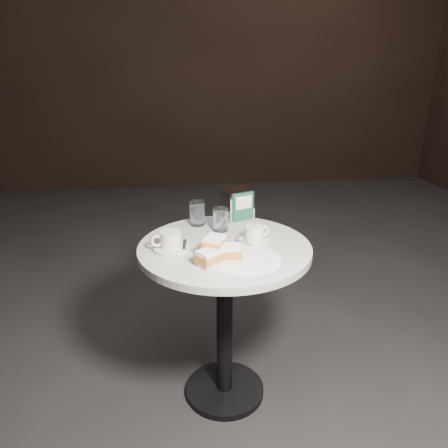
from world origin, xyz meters
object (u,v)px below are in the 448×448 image
(cafe_table, at_px, (225,289))
(water_glass_left, at_px, (197,214))
(coffee_cup_right, at_px, (255,235))
(water_glass_right, at_px, (220,220))
(coffee_cup_left, at_px, (170,242))
(beignet_plate, at_px, (218,253))
(napkin_dispenser, at_px, (237,205))

(cafe_table, xyz_separation_m, water_glass_left, (-0.09, 0.25, 0.25))
(coffee_cup_right, height_order, water_glass_right, water_glass_right)
(coffee_cup_left, distance_m, coffee_cup_right, 0.34)
(cafe_table, relative_size, coffee_cup_right, 4.40)
(cafe_table, bearing_deg, coffee_cup_right, 8.82)
(beignet_plate, height_order, napkin_dispenser, napkin_dispenser)
(water_glass_left, bearing_deg, coffee_cup_right, -46.43)
(coffee_cup_right, bearing_deg, coffee_cup_left, 162.72)
(coffee_cup_left, xyz_separation_m, water_glass_right, (0.22, 0.17, 0.02))
(water_glass_left, bearing_deg, cafe_table, -69.94)
(coffee_cup_right, height_order, napkin_dispenser, napkin_dispenser)
(cafe_table, bearing_deg, water_glass_right, 88.75)
(cafe_table, height_order, water_glass_right, water_glass_right)
(coffee_cup_right, bearing_deg, water_glass_left, 111.74)
(cafe_table, relative_size, water_glass_right, 7.19)
(beignet_plate, height_order, coffee_cup_right, beignet_plate)
(beignet_plate, distance_m, coffee_cup_left, 0.21)
(coffee_cup_left, xyz_separation_m, napkin_dispenser, (0.31, 0.29, 0.04))
(water_glass_left, height_order, napkin_dispenser, napkin_dispenser)
(coffee_cup_right, xyz_separation_m, water_glass_left, (-0.22, 0.23, 0.02))
(napkin_dispenser, bearing_deg, beignet_plate, -129.96)
(napkin_dispenser, bearing_deg, coffee_cup_left, -158.47)
(cafe_table, relative_size, napkin_dispenser, 4.73)
(coffee_cup_right, distance_m, water_glass_left, 0.32)
(beignet_plate, bearing_deg, cafe_table, 71.35)
(cafe_table, distance_m, napkin_dispenser, 0.40)
(cafe_table, relative_size, coffee_cup_left, 4.55)
(beignet_plate, xyz_separation_m, water_glass_left, (-0.05, 0.38, 0.02))
(beignet_plate, bearing_deg, water_glass_left, 96.75)
(cafe_table, height_order, coffee_cup_right, coffee_cup_right)
(cafe_table, xyz_separation_m, beignet_plate, (-0.05, -0.13, 0.23))
(water_glass_left, xyz_separation_m, napkin_dispenser, (0.19, 0.03, 0.02))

